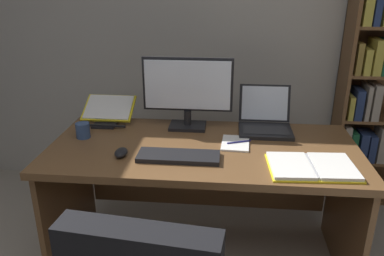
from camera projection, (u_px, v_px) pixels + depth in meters
wall_back at (225, 27)px, 2.89m from camera, size 4.68×0.12×2.54m
desk at (204, 172)px, 2.28m from camera, size 1.69×0.80×0.75m
monitor at (188, 92)px, 2.31m from camera, size 0.54×0.16×0.43m
laptop at (265, 121)px, 2.34m from camera, size 0.31×0.32×0.24m
keyboard at (179, 156)px, 1.98m from camera, size 0.42×0.15×0.02m
computer_mouse at (121, 153)px, 2.00m from camera, size 0.06×0.10×0.04m
reading_stand_with_book at (108, 110)px, 2.47m from camera, size 0.32×0.27×0.14m
open_binder at (312, 167)px, 1.87m from camera, size 0.43×0.31×0.02m
notepad at (235, 143)px, 2.15m from camera, size 0.16×0.22×0.01m
pen at (239, 142)px, 2.15m from camera, size 0.13×0.06×0.01m
coffee_mug at (83, 130)px, 2.22m from camera, size 0.08×0.08×0.09m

